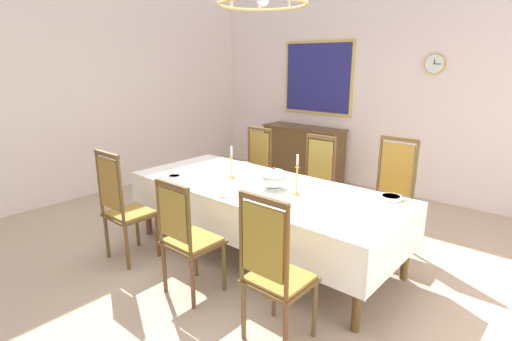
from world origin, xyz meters
TOP-DOWN VIEW (x-y plane):
  - ground at (0.00, 0.00)m, footprint 6.48×6.00m
  - back_wall at (0.00, 3.04)m, footprint 6.48×0.08m
  - left_wall at (-3.28, 0.00)m, footprint 0.08×6.00m
  - dining_table at (0.00, 0.08)m, footprint 2.88×1.17m
  - tablecloth at (0.00, 0.08)m, footprint 2.90×1.19m
  - chair_south_a at (-0.98, -0.92)m, footprint 0.44×0.42m
  - chair_north_a at (-0.98, 1.07)m, footprint 0.44×0.42m
  - chair_south_b at (-0.00, -0.91)m, footprint 0.44×0.42m
  - chair_north_b at (-0.00, 1.07)m, footprint 0.44×0.42m
  - chair_south_c at (0.94, -0.92)m, footprint 0.44×0.42m
  - chair_north_c at (0.94, 1.08)m, footprint 0.44×0.42m
  - soup_tureen at (0.15, 0.08)m, footprint 0.28×0.28m
  - candlestick_west at (-0.43, 0.08)m, footprint 0.07×0.07m
  - candlestick_east at (0.43, 0.08)m, footprint 0.07×0.07m
  - bowl_near_left at (1.16, 0.53)m, footprint 0.19×0.19m
  - bowl_near_right at (-0.06, -0.38)m, footprint 0.16×0.16m
  - bowl_far_left at (-0.88, -0.34)m, footprint 0.14×0.14m
  - bowl_far_right at (-0.65, 0.50)m, footprint 0.18×0.18m
  - spoon_primary at (1.28, 0.56)m, footprint 0.06×0.17m
  - spoon_secondary at (-0.18, -0.35)m, footprint 0.03×0.18m
  - sideboard at (-1.28, 2.72)m, footprint 1.44×0.48m
  - mounted_clock at (0.66, 2.97)m, footprint 0.27×0.06m
  - framed_painting at (-1.20, 2.98)m, footprint 1.31×0.05m
  - chandelier at (-0.00, 0.08)m, footprint 0.83×0.83m

SIDE VIEW (x-z plane):
  - ground at x=0.00m, z-range -0.04..0.00m
  - sideboard at x=-1.28m, z-range 0.00..0.91m
  - chair_south_b at x=0.00m, z-range 0.03..1.09m
  - chair_north_a at x=-0.98m, z-range 0.02..1.13m
  - chair_north_b at x=0.00m, z-range 0.01..1.14m
  - chair_south_c at x=0.94m, z-range 0.01..1.17m
  - chair_south_a at x=-0.98m, z-range 0.01..1.17m
  - chair_north_c at x=0.94m, z-range 0.00..1.22m
  - tablecloth at x=0.00m, z-range 0.46..0.87m
  - dining_table at x=0.00m, z-range 0.31..1.07m
  - spoon_primary at x=1.28m, z-range 0.76..0.77m
  - spoon_secondary at x=-0.18m, z-range 0.76..0.77m
  - bowl_near_right at x=-0.06m, z-range 0.77..0.80m
  - bowl_far_left at x=-0.88m, z-range 0.77..0.80m
  - bowl_near_left at x=1.16m, z-range 0.77..0.80m
  - bowl_far_right at x=-0.65m, z-range 0.77..0.81m
  - soup_tureen at x=0.15m, z-range 0.76..0.98m
  - candlestick_west at x=-0.43m, z-range 0.73..1.08m
  - candlestick_east at x=0.43m, z-range 0.73..1.12m
  - back_wall at x=0.00m, z-range 0.00..3.17m
  - left_wall at x=-3.28m, z-range 0.00..3.17m
  - framed_painting at x=-1.20m, z-range 1.11..2.31m
  - mounted_clock at x=0.66m, z-range 1.81..2.09m
  - chandelier at x=0.00m, z-range 2.16..2.82m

